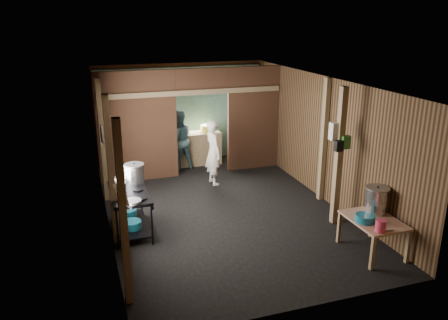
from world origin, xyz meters
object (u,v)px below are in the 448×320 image
object	(u,v)px
cook	(213,152)
yellow_tub	(207,129)
prep_table	(372,236)
stove_pot_large	(135,174)
pink_bucket	(381,226)
stock_pot	(377,200)
gas_range	(130,212)

from	to	relation	value
cook	yellow_tub	bearing A→B (deg)	-16.30
prep_table	stove_pot_large	xyz separation A→B (m)	(-3.54, 2.47, 0.65)
prep_table	pink_bucket	xyz separation A→B (m)	(-0.18, -0.40, 0.40)
prep_table	stock_pot	bearing A→B (deg)	50.72
gas_range	cook	distance (m)	2.90
gas_range	pink_bucket	world-z (taller)	pink_bucket
pink_bucket	stove_pot_large	bearing A→B (deg)	139.50
prep_table	stock_pot	distance (m)	0.60
prep_table	yellow_tub	distance (m)	5.63
gas_range	yellow_tub	size ratio (longest dim) A/B	4.06
gas_range	stock_pot	size ratio (longest dim) A/B	2.87
stock_pot	yellow_tub	world-z (taller)	stock_pot
yellow_tub	cook	size ratio (longest dim) A/B	0.22
gas_range	pink_bucket	distance (m)	4.28
stove_pot_large	cook	bearing A→B (deg)	35.95
gas_range	prep_table	bearing A→B (deg)	-28.46
stock_pot	cook	size ratio (longest dim) A/B	0.31
prep_table	yellow_tub	xyz separation A→B (m)	(-1.26, 5.45, 0.64)
prep_table	pink_bucket	size ratio (longest dim) A/B	5.27
yellow_tub	prep_table	bearing A→B (deg)	-76.99
gas_range	prep_table	world-z (taller)	gas_range
gas_range	stock_pot	bearing A→B (deg)	-24.38
cook	pink_bucket	bearing A→B (deg)	-167.80
stove_pot_large	pink_bucket	world-z (taller)	stove_pot_large
stove_pot_large	stock_pot	world-z (taller)	stove_pot_large
stove_pot_large	stock_pot	distance (m)	4.35
gas_range	stock_pot	distance (m)	4.31
prep_table	yellow_tub	bearing A→B (deg)	103.01
prep_table	pink_bucket	bearing A→B (deg)	-114.75
pink_bucket	yellow_tub	distance (m)	5.95
prep_table	stove_pot_large	world-z (taller)	stove_pot_large
gas_range	stove_pot_large	distance (m)	0.74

